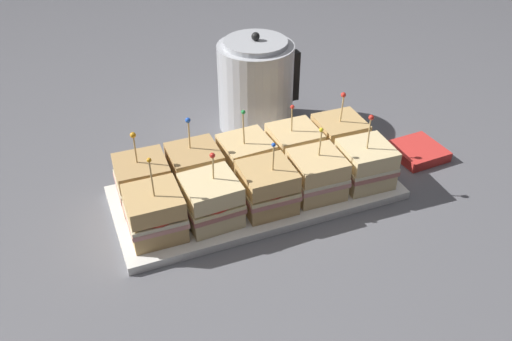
# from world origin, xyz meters

# --- Properties ---
(ground_plane) EXTENTS (6.00, 6.00, 0.00)m
(ground_plane) POSITION_xyz_m (0.00, 0.00, 0.00)
(ground_plane) COLOR slate
(serving_platter) EXTENTS (0.60, 0.26, 0.02)m
(serving_platter) POSITION_xyz_m (0.00, 0.00, 0.01)
(serving_platter) COLOR white
(serving_platter) RESTS_ON ground_plane
(sandwich_front_far_left) EXTENTS (0.11, 0.11, 0.18)m
(sandwich_front_far_left) POSITION_xyz_m (-0.23, -0.05, 0.06)
(sandwich_front_far_left) COLOR tan
(sandwich_front_far_left) RESTS_ON serving_platter
(sandwich_front_left) EXTENTS (0.11, 0.11, 0.15)m
(sandwich_front_left) POSITION_xyz_m (-0.12, -0.06, 0.06)
(sandwich_front_left) COLOR beige
(sandwich_front_left) RESTS_ON serving_platter
(sandwich_front_center) EXTENTS (0.11, 0.11, 0.16)m
(sandwich_front_center) POSITION_xyz_m (0.00, -0.06, 0.06)
(sandwich_front_center) COLOR tan
(sandwich_front_center) RESTS_ON serving_platter
(sandwich_front_right) EXTENTS (0.11, 0.11, 0.15)m
(sandwich_front_right) POSITION_xyz_m (0.11, -0.06, 0.06)
(sandwich_front_right) COLOR #DBB77A
(sandwich_front_right) RESTS_ON serving_platter
(sandwich_front_far_right) EXTENTS (0.11, 0.11, 0.17)m
(sandwich_front_far_right) POSITION_xyz_m (0.23, -0.06, 0.06)
(sandwich_front_far_right) COLOR beige
(sandwich_front_far_right) RESTS_ON serving_platter
(sandwich_back_far_left) EXTENTS (0.11, 0.11, 0.16)m
(sandwich_back_far_left) POSITION_xyz_m (-0.23, 0.06, 0.06)
(sandwich_back_far_left) COLOR tan
(sandwich_back_far_left) RESTS_ON serving_platter
(sandwich_back_left) EXTENTS (0.11, 0.11, 0.17)m
(sandwich_back_left) POSITION_xyz_m (-0.12, 0.06, 0.06)
(sandwich_back_left) COLOR tan
(sandwich_back_left) RESTS_ON serving_platter
(sandwich_back_center) EXTENTS (0.11, 0.11, 0.17)m
(sandwich_back_center) POSITION_xyz_m (0.00, 0.06, 0.06)
(sandwich_back_center) COLOR #DBB77A
(sandwich_back_center) RESTS_ON serving_platter
(sandwich_back_right) EXTENTS (0.11, 0.11, 0.15)m
(sandwich_back_right) POSITION_xyz_m (0.11, 0.06, 0.06)
(sandwich_back_right) COLOR #DBB77A
(sandwich_back_right) RESTS_ON serving_platter
(sandwich_back_far_right) EXTENTS (0.11, 0.11, 0.16)m
(sandwich_back_far_right) POSITION_xyz_m (0.23, 0.06, 0.06)
(sandwich_back_far_right) COLOR tan
(sandwich_back_far_right) RESTS_ON serving_platter
(kettle_steel) EXTENTS (0.21, 0.19, 0.25)m
(kettle_steel) POSITION_xyz_m (0.11, 0.28, 0.11)
(kettle_steel) COLOR #B7BABF
(kettle_steel) RESTS_ON ground_plane
(napkin_stack) EXTENTS (0.12, 0.12, 0.02)m
(napkin_stack) POSITION_xyz_m (0.41, 0.00, 0.01)
(napkin_stack) COLOR red
(napkin_stack) RESTS_ON ground_plane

